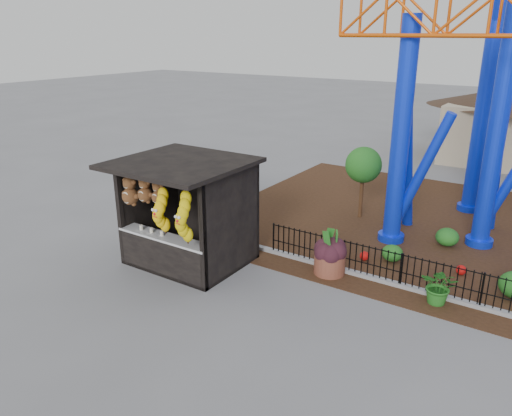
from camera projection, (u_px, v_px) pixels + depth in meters
The scene contains 9 objects.
ground at pixel (251, 306), 12.52m from camera, with size 120.00×120.00×0.00m, color slate.
mulch_bed at pixel (483, 237), 16.73m from camera, with size 18.00×12.00×0.02m, color #331E11.
curb at pixel (446, 298), 12.78m from camera, with size 18.00×0.18×0.12m, color gray.
prize_booth at pixel (183, 216), 14.28m from camera, with size 3.50×3.40×3.12m.
picket_fence at pixel (486, 292), 12.16m from camera, with size 12.20×0.06×1.00m, color black, non-canonical shape.
terracotta_planter at pixel (330, 264), 14.10m from camera, with size 0.88×0.88×0.60m, color brown.
planter_foliage at pixel (331, 244), 13.90m from camera, with size 0.70×0.70×0.64m, color black.
potted_plant at pixel (440, 286), 12.47m from camera, with size 0.89×0.77×0.99m, color #305B1A.
landscaping at pixel (499, 268), 13.86m from camera, with size 7.90×3.24×0.69m.
Camera 1 is at (6.15, -9.10, 6.49)m, focal length 35.00 mm.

